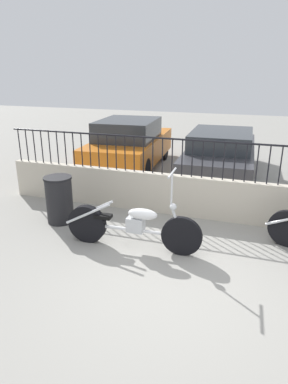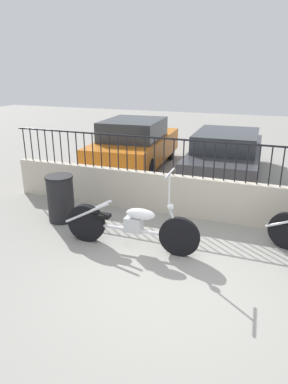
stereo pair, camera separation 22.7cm
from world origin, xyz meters
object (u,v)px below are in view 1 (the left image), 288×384
at_px(motorcycle_white, 126,225).
at_px(car_dark_grey, 221,153).
at_px(trash_bin, 59,199).
at_px(car_orange, 130,144).

bearing_deg(motorcycle_white, car_dark_grey, 75.92).
relative_size(motorcycle_white, trash_bin, 2.54).
height_order(trash_bin, car_orange, car_orange).
xyz_separation_m(trash_bin, car_orange, (-0.12, 4.05, 0.27)).
bearing_deg(car_orange, motorcycle_white, -163.86).
distance_m(car_orange, car_dark_grey, 2.65).
bearing_deg(trash_bin, car_orange, 91.67).
bearing_deg(car_dark_grey, car_orange, 89.82).
relative_size(car_orange, car_dark_grey, 0.94).
bearing_deg(trash_bin, car_dark_grey, 58.53).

